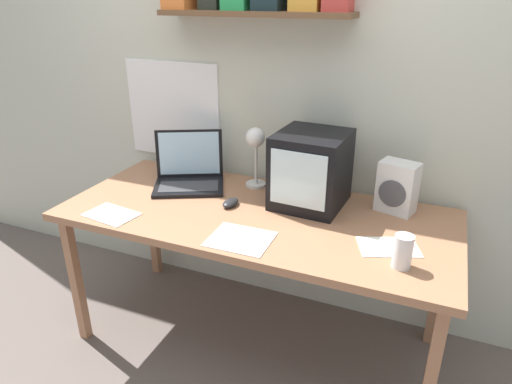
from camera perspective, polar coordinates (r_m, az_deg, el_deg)
The scene contains 12 objects.
ground_plane at distance 2.51m, azimuth -0.00°, elevation -17.75°, with size 12.00×12.00×0.00m, color #665A55.
back_wall at distance 2.33m, azimuth 4.26°, elevation 14.95°, with size 5.60×0.24×2.60m.
corner_desk at distance 2.12m, azimuth -0.00°, elevation -3.85°, with size 1.79×0.79×0.74m.
crt_monitor at distance 2.12m, azimuth 6.88°, elevation 2.81°, with size 0.33×0.35×0.35m.
laptop at distance 2.40m, azimuth -8.36°, elevation 2.52°, with size 0.44×0.41×0.27m.
desk_lamp at distance 2.25m, azimuth -0.08°, elevation 5.75°, with size 0.12×0.16×0.33m.
juice_glass at distance 1.75m, azimuth 17.84°, elevation -7.27°, with size 0.07×0.07×0.13m.
space_heater at distance 2.15m, azimuth 17.25°, elevation 0.57°, with size 0.19×0.15×0.24m.
computer_mouse at distance 2.15m, azimuth -3.20°, elevation -1.35°, with size 0.07×0.11×0.03m.
loose_paper_near_monitor at distance 2.17m, azimuth -17.63°, elevation -2.69°, with size 0.25×0.19×0.00m.
printed_handout at distance 1.87m, azimuth -1.96°, elevation -5.90°, with size 0.26×0.22×0.00m.
loose_paper_near_laptop at distance 1.89m, azimuth 16.22°, elevation -6.61°, with size 0.27×0.23×0.00m.
Camera 1 is at (0.73, -1.73, 1.67)m, focal length 32.00 mm.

